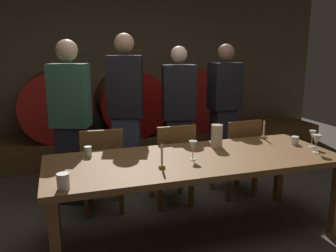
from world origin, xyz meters
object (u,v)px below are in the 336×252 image
(guest_far_right, at_px, (224,110))
(candle_right, at_px, (264,133))
(wine_barrel_center, at_px, (130,102))
(wine_glass_left, at_px, (193,146))
(chair_center, at_px, (173,161))
(wine_glass_center, at_px, (316,140))
(wine_barrel_right, at_px, (195,99))
(chair_right, at_px, (238,154))
(guest_far_left, at_px, (71,122))
(cup_center, at_px, (88,151))
(cup_right, at_px, (295,140))
(guest_center_left, at_px, (126,113))
(wine_barrel_left, at_px, (56,106))
(guest_center_right, at_px, (179,116))
(wine_glass_right, at_px, (312,135))
(pitcher, at_px, (217,136))
(cup_left, at_px, (63,181))
(candle_left, at_px, (162,161))
(chair_left, at_px, (102,166))
(dining_table, at_px, (195,164))

(guest_far_right, relative_size, candle_right, 8.34)
(wine_barrel_center, xyz_separation_m, wine_glass_left, (-0.02, -2.59, 0.00))
(chair_center, bearing_deg, wine_glass_center, 140.05)
(wine_barrel_right, relative_size, candle_right, 4.80)
(chair_right, relative_size, guest_far_left, 0.51)
(cup_center, relative_size, cup_right, 1.11)
(wine_glass_left, distance_m, cup_center, 0.89)
(guest_center_left, xyz_separation_m, cup_right, (1.41, -1.10, -0.16))
(wine_barrel_left, bearing_deg, wine_barrel_right, 0.00)
(wine_glass_left, height_order, wine_glass_center, wine_glass_center)
(guest_center_right, bearing_deg, wine_barrel_right, -108.96)
(wine_glass_right, relative_size, cup_right, 2.09)
(wine_barrel_center, height_order, wine_barrel_right, same)
(wine_barrel_right, distance_m, cup_right, 2.46)
(guest_center_right, distance_m, pitcher, 0.99)
(wine_barrel_left, bearing_deg, guest_far_right, -31.32)
(guest_far_left, height_order, cup_left, guest_far_left)
(guest_center_right, bearing_deg, wine_barrel_center, -65.88)
(wine_barrel_left, xyz_separation_m, candle_left, (0.75, -2.72, -0.05))
(guest_far_left, relative_size, candle_right, 8.49)
(guest_center_right, bearing_deg, cup_center, 49.44)
(cup_right, bearing_deg, guest_far_right, 96.16)
(chair_left, distance_m, cup_right, 1.89)
(candle_left, distance_m, cup_left, 0.75)
(candle_right, relative_size, wine_glass_left, 1.28)
(chair_center, distance_m, wine_glass_right, 1.37)
(wine_glass_right, distance_m, cup_right, 0.17)
(guest_far_left, xyz_separation_m, candle_right, (1.85, -0.69, -0.10))
(guest_center_right, xyz_separation_m, cup_center, (-1.14, -0.91, -0.07))
(dining_table, xyz_separation_m, chair_center, (0.03, 0.66, -0.18))
(chair_left, xyz_separation_m, cup_center, (-0.16, -0.40, 0.28))
(guest_center_left, relative_size, guest_center_right, 1.08)
(guest_center_left, bearing_deg, wine_barrel_right, -116.31)
(guest_far_right, bearing_deg, chair_right, 73.46)
(chair_right, xyz_separation_m, wine_glass_center, (0.27, -0.87, 0.36))
(guest_far_right, height_order, wine_glass_right, guest_far_right)
(chair_right, height_order, wine_glass_center, wine_glass_center)
(chair_right, xyz_separation_m, cup_left, (-1.86, -1.03, 0.29))
(wine_barrel_center, xyz_separation_m, cup_left, (-1.05, -2.90, -0.05))
(candle_left, relative_size, wine_glass_left, 1.33)
(candle_left, relative_size, wine_glass_center, 1.29)
(wine_glass_right, bearing_deg, wine_glass_left, -179.82)
(guest_center_left, xyz_separation_m, wine_glass_right, (1.50, -1.23, -0.08))
(chair_left, distance_m, guest_center_right, 1.17)
(wine_barrel_right, relative_size, wine_glass_right, 6.14)
(pitcher, bearing_deg, chair_center, 123.70)
(pitcher, xyz_separation_m, wine_glass_right, (0.84, -0.28, 0.01))
(candle_left, bearing_deg, dining_table, 26.72)
(chair_left, distance_m, wine_glass_left, 1.06)
(chair_center, xyz_separation_m, candle_left, (-0.37, -0.83, 0.30))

